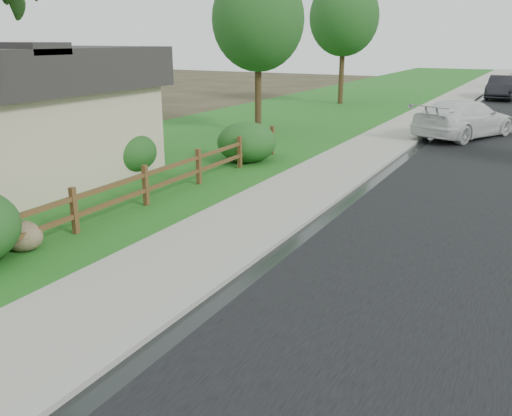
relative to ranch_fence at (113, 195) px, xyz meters
The scene contains 13 objects.
curb 28.88m from the ranch_fence, 82.04° to the left, with size 0.40×90.00×0.12m, color gray.
wet_gutter 28.94m from the ranch_fence, 81.35° to the left, with size 0.50×90.00×0.00m, color black.
sidewalk 28.73m from the ranch_fence, 84.61° to the left, with size 2.20×90.00×0.10m, color #9B9587.
grass_strip 28.62m from the ranch_fence, 88.40° to the left, with size 1.60×90.00×0.06m, color #235719.
lawn_near 28.94m from the ranch_fence, 98.75° to the left, with size 9.00×90.00×0.04m, color #235719.
ranch_fence is the anchor object (origin of this frame).
white_suv 16.69m from the ranch_fence, 70.39° to the left, with size 2.26×5.55×1.61m, color silver.
dark_car_far 33.94m from the ranch_fence, 80.50° to the left, with size 1.71×4.90×1.61m, color black.
boulder 2.39m from the ranch_fence, 97.27° to the right, with size 0.95×0.71×0.63m, color brown.
shrub_c 4.83m from the ranch_fence, 126.90° to the left, with size 1.86×1.86×1.34m, color #204D1B.
shrub_d 7.02m from the ranch_fence, 92.45° to the left, with size 2.06×2.06×1.40m, color #204D1B.
tree_near_left 13.70m from the ranch_fence, 102.75° to the left, with size 4.03×4.03×7.14m.
tree_mid_left 25.84m from the ranch_fence, 97.69° to the left, with size 4.37×4.37×7.82m.
Camera 1 is at (5.15, -2.77, 4.15)m, focal length 38.00 mm.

